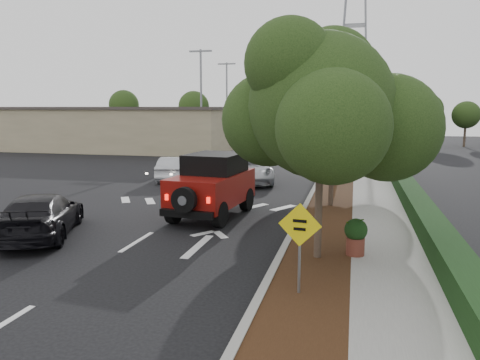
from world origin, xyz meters
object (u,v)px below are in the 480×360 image
(silver_suv_ahead, at_px, (248,169))
(black_suv_oncoming, at_px, (41,215))
(red_jeep, at_px, (214,184))
(speed_hump_sign, at_px, (300,236))

(silver_suv_ahead, height_order, black_suv_oncoming, silver_suv_ahead)
(red_jeep, relative_size, silver_suv_ahead, 0.89)
(black_suv_oncoming, distance_m, speed_hump_sign, 9.20)
(black_suv_oncoming, xyz_separation_m, speed_hump_sign, (8.67, -2.99, 0.70))
(black_suv_oncoming, bearing_deg, red_jeep, -159.39)
(red_jeep, bearing_deg, speed_hump_sign, -54.22)
(speed_hump_sign, bearing_deg, red_jeep, 126.29)
(silver_suv_ahead, distance_m, speed_hump_sign, 16.06)
(black_suv_oncoming, height_order, speed_hump_sign, speed_hump_sign)
(speed_hump_sign, bearing_deg, silver_suv_ahead, 113.45)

